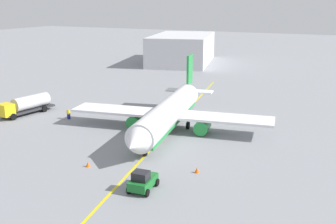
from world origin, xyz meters
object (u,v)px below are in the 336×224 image
(fuel_tanker, at_px, (26,105))
(refueling_worker, at_px, (69,114))
(safety_cone_nose, at_px, (88,164))
(safety_cone_wingtip, at_px, (197,170))
(pushback_tug, at_px, (143,181))
(airplane, at_px, (169,113))

(fuel_tanker, distance_m, refueling_worker, 8.51)
(safety_cone_nose, height_order, safety_cone_wingtip, safety_cone_wingtip)
(safety_cone_wingtip, bearing_deg, pushback_tug, -28.08)
(pushback_tug, bearing_deg, safety_cone_nose, -105.98)
(refueling_worker, relative_size, safety_cone_nose, 2.79)
(pushback_tug, distance_m, safety_cone_nose, 9.18)
(airplane, distance_m, safety_cone_nose, 17.09)
(pushback_tug, distance_m, safety_cone_wingtip, 7.38)
(safety_cone_nose, relative_size, safety_cone_wingtip, 0.95)
(pushback_tug, bearing_deg, safety_cone_wingtip, 151.92)
(airplane, xyz_separation_m, safety_cone_nose, (16.71, -2.63, -2.39))
(refueling_worker, distance_m, safety_cone_nose, 21.22)
(fuel_tanker, xyz_separation_m, refueling_worker, (-0.85, 8.42, -0.90))
(refueling_worker, bearing_deg, safety_cone_wingtip, 67.97)
(pushback_tug, relative_size, safety_cone_nose, 6.13)
(fuel_tanker, bearing_deg, airplane, 95.63)
(pushback_tug, height_order, refueling_worker, pushback_tug)
(safety_cone_nose, bearing_deg, safety_cone_wingtip, 107.92)
(airplane, relative_size, pushback_tug, 8.74)
(fuel_tanker, height_order, pushback_tug, fuel_tanker)
(airplane, relative_size, refueling_worker, 19.17)
(fuel_tanker, bearing_deg, safety_cone_nose, 58.86)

